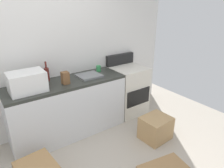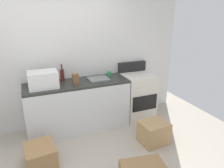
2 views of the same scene
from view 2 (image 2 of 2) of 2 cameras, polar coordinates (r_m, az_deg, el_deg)
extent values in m
cube|color=silver|center=(3.85, -15.59, 7.10)|extent=(5.00, 0.10, 2.60)
cube|color=silver|center=(3.84, -9.27, -6.20)|extent=(1.80, 0.60, 0.86)
cube|color=#2D302B|center=(3.67, -9.65, 0.16)|extent=(1.80, 0.60, 0.04)
cube|color=silver|center=(4.24, 6.95, -3.27)|extent=(0.60, 0.60, 0.90)
cube|color=black|center=(4.01, 9.06, -5.19)|extent=(0.52, 0.02, 0.30)
cube|color=black|center=(4.28, 5.55, 4.78)|extent=(0.60, 0.08, 0.20)
cube|color=white|center=(3.51, -18.49, 1.18)|extent=(0.46, 0.34, 0.27)
cube|color=slate|center=(3.75, -3.77, 1.39)|extent=(0.36, 0.32, 0.03)
cylinder|color=#591E19|center=(3.78, -13.57, 2.37)|extent=(0.07, 0.07, 0.20)
cylinder|color=#591E19|center=(3.74, -13.74, 4.56)|extent=(0.03, 0.03, 0.10)
cylinder|color=#338C4C|center=(3.96, -0.81, 2.91)|extent=(0.08, 0.08, 0.10)
cube|color=brown|center=(3.55, -10.02, 1.37)|extent=(0.10, 0.10, 0.18)
cube|color=tan|center=(3.57, 11.43, -12.97)|extent=(0.45, 0.40, 0.37)
cube|color=#A37A4C|center=(3.26, -19.14, -18.04)|extent=(0.45, 0.49, 0.29)
camera|label=1|loc=(0.76, -49.20, 8.03)|focal=32.45mm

